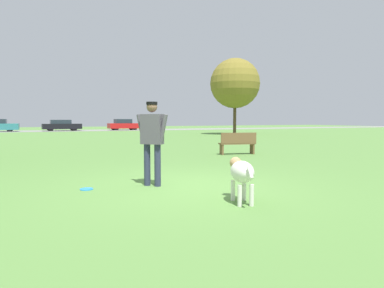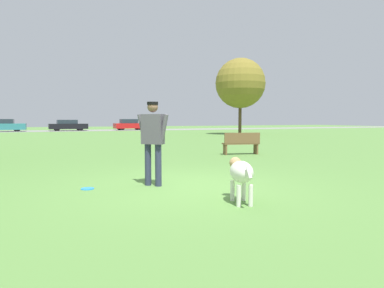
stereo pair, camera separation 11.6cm
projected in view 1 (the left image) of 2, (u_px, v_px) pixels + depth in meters
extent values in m
plane|color=#56843D|center=(183.00, 186.00, 6.91)|extent=(120.00, 120.00, 0.00)
cube|color=gray|center=(62.00, 131.00, 40.45)|extent=(120.00, 6.00, 0.01)
cylinder|color=#2D334C|center=(158.00, 165.00, 6.84)|extent=(0.18, 0.18, 0.85)
cylinder|color=#2D334C|center=(147.00, 165.00, 6.93)|extent=(0.18, 0.18, 0.85)
cube|color=#514C56|center=(152.00, 129.00, 6.83)|extent=(0.46, 0.46, 0.60)
cylinder|color=#514C56|center=(163.00, 129.00, 6.74)|extent=(0.21, 0.22, 0.61)
cylinder|color=#514C56|center=(141.00, 129.00, 6.92)|extent=(0.21, 0.22, 0.61)
sphere|color=brown|center=(152.00, 107.00, 6.80)|extent=(0.30, 0.30, 0.21)
cylinder|color=black|center=(152.00, 103.00, 6.79)|extent=(0.31, 0.31, 0.06)
ellipsoid|color=silver|center=(242.00, 172.00, 5.44)|extent=(0.50, 0.70, 0.35)
ellipsoid|color=tan|center=(239.00, 174.00, 5.61)|extent=(0.28, 0.25, 0.19)
sphere|color=tan|center=(236.00, 163.00, 5.81)|extent=(0.25, 0.25, 0.20)
cylinder|color=silver|center=(233.00, 191.00, 5.64)|extent=(0.09, 0.09, 0.34)
cylinder|color=silver|center=(244.00, 190.00, 5.67)|extent=(0.09, 0.09, 0.34)
cylinder|color=silver|center=(240.00, 196.00, 5.26)|extent=(0.09, 0.09, 0.34)
cylinder|color=silver|center=(252.00, 195.00, 5.28)|extent=(0.09, 0.09, 0.34)
cylinder|color=silver|center=(250.00, 172.00, 5.04)|extent=(0.11, 0.22, 0.19)
cylinder|color=#268CE5|center=(86.00, 189.00, 6.54)|extent=(0.25, 0.25, 0.02)
torus|color=#268CE5|center=(86.00, 189.00, 6.54)|extent=(0.25, 0.25, 0.02)
cylinder|color=#4C3826|center=(235.00, 118.00, 30.55)|extent=(0.28, 0.28, 2.89)
sphere|color=olive|center=(235.00, 83.00, 30.33)|extent=(4.41, 4.41, 4.41)
cylinder|color=black|center=(11.00, 129.00, 38.58)|extent=(0.60, 0.21, 0.59)
cylinder|color=black|center=(9.00, 129.00, 37.29)|extent=(0.60, 0.21, 0.59)
cube|color=black|center=(62.00, 126.00, 40.26)|extent=(4.41, 1.94, 0.61)
cube|color=#232D38|center=(61.00, 122.00, 40.16)|extent=(2.32, 1.60, 0.47)
cylinder|color=black|center=(73.00, 128.00, 41.53)|extent=(0.65, 0.23, 0.65)
cylinder|color=black|center=(74.00, 128.00, 40.19)|extent=(0.65, 0.23, 0.65)
cylinder|color=black|center=(50.00, 128.00, 40.35)|extent=(0.65, 0.23, 0.65)
cylinder|color=black|center=(51.00, 128.00, 39.02)|extent=(0.65, 0.23, 0.65)
cube|color=red|center=(124.00, 126.00, 43.40)|extent=(3.92, 1.92, 0.64)
cube|color=#232D38|center=(123.00, 121.00, 43.31)|extent=(2.06, 1.61, 0.54)
cylinder|color=black|center=(131.00, 127.00, 44.62)|extent=(0.64, 0.22, 0.63)
cylinder|color=black|center=(135.00, 128.00, 43.24)|extent=(0.64, 0.22, 0.63)
cylinder|color=black|center=(113.00, 128.00, 43.59)|extent=(0.64, 0.22, 0.63)
cylinder|color=black|center=(116.00, 128.00, 42.21)|extent=(0.64, 0.22, 0.63)
cube|color=brown|center=(237.00, 144.00, 13.16)|extent=(1.45, 0.69, 0.05)
cube|color=brown|center=(239.00, 138.00, 12.97)|extent=(1.38, 0.35, 0.40)
cube|color=brown|center=(222.00, 149.00, 13.05)|extent=(0.14, 0.36, 0.39)
cube|color=brown|center=(252.00, 149.00, 13.31)|extent=(0.14, 0.36, 0.39)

